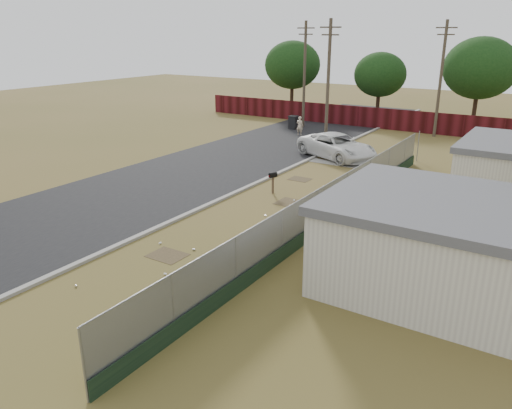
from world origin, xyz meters
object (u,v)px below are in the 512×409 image
Objects in this scene: fire_hydrant at (106,361)px; pickup_truck at (337,146)px; mailbox at (273,177)px; trash_bin at (293,122)px; pedestrian at (300,126)px.

fire_hydrant is 24.39m from pickup_truck.
mailbox is at bearing 105.25° from fire_hydrant.
trash_bin is (-7.95, 16.92, -0.32)m from mailbox.
pedestrian is 1.37× the size of trash_bin.
fire_hydrant is at bearing -69.32° from trash_bin.
fire_hydrant is 34.05m from trash_bin.
mailbox is 18.70m from trash_bin.
pickup_truck is 5.11× the size of trash_bin.
mailbox is 0.73× the size of pedestrian.
pedestrian is at bearing -51.27° from trash_bin.
mailbox is at bearing -64.82° from trash_bin.
pedestrian is (-5.77, 5.59, -0.03)m from pickup_truck.
pickup_truck is 8.03m from pedestrian.
trash_bin is at bearing 110.68° from fire_hydrant.
trash_bin is at bearing -52.44° from pedestrian.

